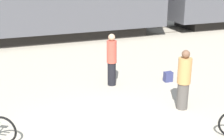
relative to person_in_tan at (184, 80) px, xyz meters
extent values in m
cube|color=black|center=(-2.42, 9.62, -0.56)|extent=(10.92, 2.30, 0.55)
cube|color=#4C4238|center=(-2.42, 8.90, -0.83)|extent=(53.13, 0.07, 0.01)
cube|color=#4C4238|center=(-2.42, 10.34, -0.83)|extent=(53.13, 0.07, 0.01)
torus|color=black|center=(-4.68, -0.16, -0.50)|extent=(0.58, 0.41, 0.66)
cylinder|color=#514C47|center=(0.00, 0.00, -0.46)|extent=(0.31, 0.31, 0.75)
cylinder|color=tan|center=(0.00, 0.00, 0.27)|extent=(0.36, 0.36, 0.70)
sphere|color=brown|center=(0.00, 0.00, 0.73)|extent=(0.22, 0.22, 0.22)
cylinder|color=black|center=(-1.22, 2.32, -0.45)|extent=(0.27, 0.27, 0.77)
cylinder|color=#CC4C3D|center=(-1.22, 2.32, 0.30)|extent=(0.32, 0.32, 0.72)
sphere|color=tan|center=(-1.22, 2.32, 0.77)|extent=(0.22, 0.22, 0.22)
cube|color=navy|center=(0.68, 1.95, -0.66)|extent=(0.28, 0.20, 0.34)
camera|label=1|loc=(-4.51, -6.69, 2.98)|focal=50.00mm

